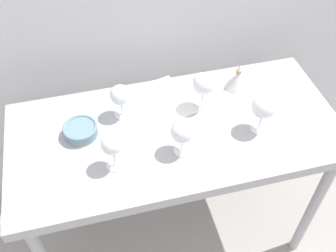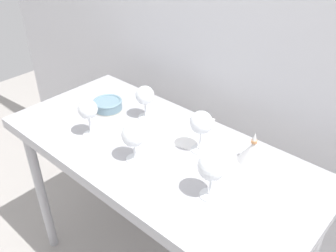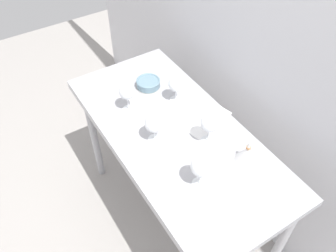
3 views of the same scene
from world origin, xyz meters
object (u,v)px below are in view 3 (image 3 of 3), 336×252
object	(u,v)px
wine_glass_far_right	(210,123)
wine_glass_near_left	(127,93)
wine_glass_near_center	(154,124)
wine_glass_far_left	(176,85)
decanter_funnel	(247,154)
wine_glass_near_right	(201,167)
tasting_sheet_upper	(204,119)
tasting_bowl	(148,83)

from	to	relation	value
wine_glass_far_right	wine_glass_near_left	bearing A→B (deg)	-151.53
wine_glass_far_right	wine_glass_near_center	bearing A→B (deg)	-124.74
wine_glass_far_left	wine_glass_far_right	bearing A→B (deg)	-5.76
wine_glass_far_left	wine_glass_near_left	world-z (taller)	wine_glass_near_left
wine_glass_far_left	decanter_funnel	size ratio (longest dim) A/B	1.21
wine_glass_near_right	wine_glass_far_right	world-z (taller)	wine_glass_far_right
wine_glass_near_left	wine_glass_far_right	bearing A→B (deg)	28.47
tasting_sheet_upper	wine_glass_far_left	bearing A→B (deg)	177.55
tasting_sheet_upper	decanter_funnel	bearing A→B (deg)	-14.59
wine_glass_far_left	wine_glass_near_right	size ratio (longest dim) A/B	0.89
wine_glass_near_center	wine_glass_near_left	distance (m)	0.27
tasting_bowl	wine_glass_far_right	bearing A→B (deg)	4.09
wine_glass_far_right	tasting_sheet_upper	distance (m)	0.20
wine_glass_near_left	decanter_funnel	xyz separation A→B (m)	(0.62, 0.31, -0.08)
tasting_sheet_upper	decanter_funnel	size ratio (longest dim) A/B	2.09
wine_glass_near_center	decanter_funnel	bearing A→B (deg)	41.21
tasting_sheet_upper	tasting_bowl	distance (m)	0.42
wine_glass_near_left	tasting_bowl	xyz separation A→B (m)	(-0.11, 0.19, -0.10)
wine_glass_near_right	wine_glass_far_right	bearing A→B (deg)	135.34
wine_glass_near_right	wine_glass_near_left	distance (m)	0.61
wine_glass_far_right	tasting_sheet_upper	bearing A→B (deg)	149.19
wine_glass_far_right	wine_glass_near_left	distance (m)	0.48
wine_glass_far_right	wine_glass_near_left	size ratio (longest dim) A/B	1.06
tasting_bowl	tasting_sheet_upper	bearing A→B (deg)	16.84
wine_glass_near_center	wine_glass_far_left	bearing A→B (deg)	127.20
wine_glass_far_left	wine_glass_near_right	bearing A→B (deg)	-22.50
wine_glass_far_right	decanter_funnel	bearing A→B (deg)	23.24
wine_glass_near_left	tasting_sheet_upper	bearing A→B (deg)	47.47
wine_glass_far_left	wine_glass_near_left	distance (m)	0.27
decanter_funnel	wine_glass_near_center	bearing A→B (deg)	-138.79
decanter_funnel	wine_glass_near_right	bearing A→B (deg)	-91.00
wine_glass_near_right	wine_glass_near_center	xyz separation A→B (m)	(-0.34, -0.03, -0.01)
wine_glass_far_left	decanter_funnel	bearing A→B (deg)	5.10
wine_glass_near_right	decanter_funnel	distance (m)	0.28
tasting_sheet_upper	decanter_funnel	xyz separation A→B (m)	(0.33, 0.00, 0.04)
wine_glass_far_right	wine_glass_near_left	xyz separation A→B (m)	(-0.42, -0.23, -0.01)
wine_glass_far_right	decanter_funnel	size ratio (longest dim) A/B	1.37
wine_glass_far_left	wine_glass_far_right	xyz separation A→B (m)	(0.35, -0.04, 0.02)
tasting_sheet_upper	tasting_bowl	size ratio (longest dim) A/B	1.95
wine_glass_near_right	tasting_bowl	distance (m)	0.75
wine_glass_near_left	tasting_bowl	distance (m)	0.24
wine_glass_near_center	wine_glass_near_right	bearing A→B (deg)	5.58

